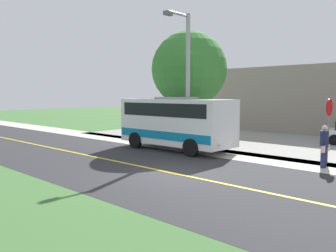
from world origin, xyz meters
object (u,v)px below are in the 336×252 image
street_light_pole (186,75)px  tree_curbside (189,69)px  stop_sign (329,120)px  shuttle_bus_front (176,121)px  pedestrian_with_bags (324,145)px

street_light_pole → tree_curbside: bearing=-143.0°
stop_sign → street_light_pole: 7.58m
shuttle_bus_front → pedestrian_with_bags: bearing=94.5°
shuttle_bus_front → street_light_pole: (-0.37, 0.41, 2.52)m
tree_curbside → pedestrian_with_bags: bearing=76.1°
pedestrian_with_bags → tree_curbside: size_ratio=0.25×
stop_sign → tree_curbside: (-1.30, -9.07, 2.70)m
shuttle_bus_front → tree_curbside: 4.47m
shuttle_bus_front → tree_curbside: tree_curbside is taller
pedestrian_with_bags → stop_sign: stop_sign is taller
stop_sign → street_light_pole: bearing=-80.2°
tree_curbside → street_light_pole: bearing=37.0°
pedestrian_with_bags → tree_curbside: tree_curbside is taller
stop_sign → tree_curbside: tree_curbside is taller
pedestrian_with_bags → tree_curbside: bearing=-103.9°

